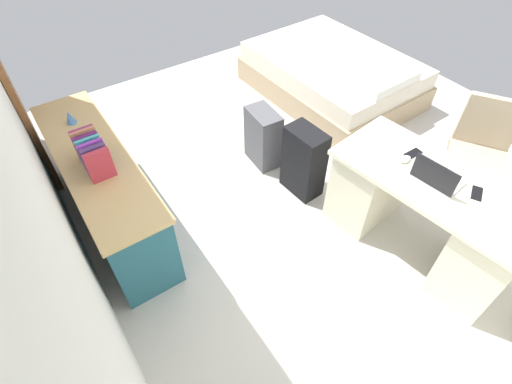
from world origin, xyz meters
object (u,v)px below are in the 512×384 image
object	(u,v)px
cell_phone_near_laptop	(477,193)
computer_mouse	(405,159)
suitcase_black	(304,162)
suitcase_spare_grey	(263,137)
office_chair	(474,160)
figurine_small	(70,117)
bed	(333,75)
desk	(423,213)
cell_phone_by_mouse	(413,153)
laptop	(436,177)
credenza	(106,190)

from	to	relation	value
cell_phone_near_laptop	computer_mouse	bearing A→B (deg)	-13.05
suitcase_black	suitcase_spare_grey	size ratio (longest dim) A/B	1.16
office_chair	figurine_small	world-z (taller)	office_chair
office_chair	bed	world-z (taller)	office_chair
desk	figurine_small	xyz separation A→B (m)	(2.10, 1.89, 0.40)
bed	cell_phone_near_laptop	world-z (taller)	cell_phone_near_laptop
figurine_small	office_chair	bearing A→B (deg)	-126.12
desk	cell_phone_near_laptop	size ratio (longest dim) A/B	11.12
computer_mouse	suitcase_spare_grey	bearing A→B (deg)	8.74
desk	suitcase_black	size ratio (longest dim) A/B	2.29
desk	cell_phone_by_mouse	bearing A→B (deg)	-14.39
laptop	cell_phone_near_laptop	world-z (taller)	laptop
office_chair	bed	distance (m)	1.95
credenza	computer_mouse	bearing A→B (deg)	-125.97
suitcase_spare_grey	cell_phone_near_laptop	bearing A→B (deg)	-159.83
bed	laptop	xyz separation A→B (m)	(-2.06, 1.02, 0.54)
desk	suitcase_black	bearing A→B (deg)	18.49
suitcase_black	cell_phone_near_laptop	size ratio (longest dim) A/B	4.85
suitcase_black	figurine_small	size ratio (longest dim) A/B	5.99
bed	suitcase_black	distance (m)	1.69
desk	cell_phone_by_mouse	xyz separation A→B (m)	(0.29, -0.07, 0.36)
laptop	figurine_small	bearing A→B (deg)	41.42
bed	computer_mouse	xyz separation A→B (m)	(-1.79, 1.02, 0.51)
credenza	bed	size ratio (longest dim) A/B	0.93
bed	cell_phone_by_mouse	size ratio (longest dim) A/B	14.30
bed	suitcase_black	size ratio (longest dim) A/B	2.95
office_chair	suitcase_black	bearing A→B (deg)	52.61
suitcase_black	cell_phone_by_mouse	distance (m)	0.92
suitcase_black	desk	bearing A→B (deg)	-165.18
office_chair	suitcase_spare_grey	size ratio (longest dim) A/B	1.65
office_chair	laptop	distance (m)	0.93
bed	laptop	bearing A→B (deg)	153.54
laptop	cell_phone_by_mouse	world-z (taller)	laptop
figurine_small	bed	bearing A→B (deg)	-90.77
cell_phone_near_laptop	cell_phone_by_mouse	world-z (taller)	same
credenza	suitcase_spare_grey	size ratio (longest dim) A/B	3.16
cell_phone_near_laptop	desk	bearing A→B (deg)	-4.23
laptop	computer_mouse	size ratio (longest dim) A/B	3.36
credenza	suitcase_spare_grey	xyz separation A→B (m)	(-0.08, -1.49, -0.08)
laptop	cell_phone_by_mouse	distance (m)	0.31
bed	suitcase_spare_grey	world-z (taller)	bed
bed	figurine_small	size ratio (longest dim) A/B	17.68
office_chair	cell_phone_by_mouse	size ratio (longest dim) A/B	6.91
desk	computer_mouse	size ratio (longest dim) A/B	15.13
credenza	desk	bearing A→B (deg)	-130.49
office_chair	cell_phone_near_laptop	xyz separation A→B (m)	(-0.36, 0.70, 0.32)
office_chair	computer_mouse	world-z (taller)	office_chair
cell_phone_near_laptop	figurine_small	bearing A→B (deg)	11.83
bed	suitcase_spare_grey	distance (m)	1.48
cell_phone_by_mouse	figurine_small	distance (m)	2.68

